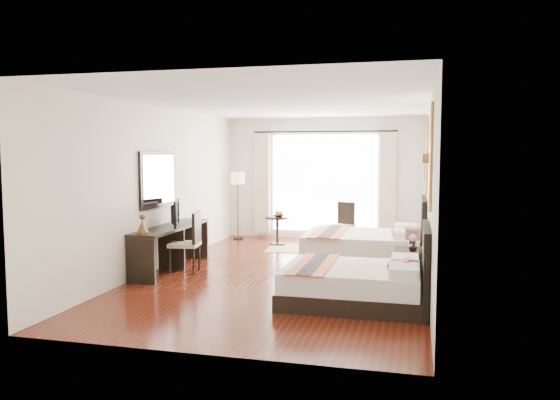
% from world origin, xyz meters
% --- Properties ---
extents(floor, '(4.50, 7.50, 0.01)m').
position_xyz_m(floor, '(0.00, 0.00, -0.01)').
color(floor, '#39140A').
rests_on(floor, ground).
extents(ceiling, '(4.50, 7.50, 0.02)m').
position_xyz_m(ceiling, '(0.00, 0.00, 2.79)').
color(ceiling, white).
rests_on(ceiling, wall_headboard).
extents(wall_headboard, '(0.01, 7.50, 2.80)m').
position_xyz_m(wall_headboard, '(2.25, 0.00, 1.40)').
color(wall_headboard, silver).
rests_on(wall_headboard, floor).
extents(wall_desk, '(0.01, 7.50, 2.80)m').
position_xyz_m(wall_desk, '(-2.25, 0.00, 1.40)').
color(wall_desk, silver).
rests_on(wall_desk, floor).
extents(wall_window, '(4.50, 0.01, 2.80)m').
position_xyz_m(wall_window, '(0.00, 3.75, 1.40)').
color(wall_window, silver).
rests_on(wall_window, floor).
extents(wall_entry, '(4.50, 0.01, 2.80)m').
position_xyz_m(wall_entry, '(0.00, -3.75, 1.40)').
color(wall_entry, silver).
rests_on(wall_entry, floor).
extents(window_glass, '(2.40, 0.02, 2.20)m').
position_xyz_m(window_glass, '(0.00, 3.73, 1.30)').
color(window_glass, white).
rests_on(window_glass, wall_window).
extents(sheer_curtain, '(2.30, 0.02, 2.10)m').
position_xyz_m(sheer_curtain, '(0.00, 3.67, 1.30)').
color(sheer_curtain, white).
rests_on(sheer_curtain, wall_window).
extents(drape_left, '(0.35, 0.14, 2.35)m').
position_xyz_m(drape_left, '(-1.45, 3.63, 1.28)').
color(drape_left, '#B7A78E').
rests_on(drape_left, floor).
extents(drape_right, '(0.35, 0.14, 2.35)m').
position_xyz_m(drape_right, '(1.45, 3.63, 1.28)').
color(drape_right, '#B7A78E').
rests_on(drape_right, floor).
extents(art_panel_near, '(0.03, 0.50, 1.35)m').
position_xyz_m(art_panel_near, '(2.23, -1.51, 1.95)').
color(art_panel_near, brown).
rests_on(art_panel_near, wall_headboard).
extents(art_panel_far, '(0.03, 0.50, 1.35)m').
position_xyz_m(art_panel_far, '(2.23, 1.15, 1.95)').
color(art_panel_far, brown).
rests_on(art_panel_far, wall_headboard).
extents(wall_sconce, '(0.10, 0.14, 0.14)m').
position_xyz_m(wall_sconce, '(2.19, -0.33, 1.92)').
color(wall_sconce, '#4A341A').
rests_on(wall_sconce, wall_headboard).
extents(mirror_frame, '(0.04, 1.25, 0.95)m').
position_xyz_m(mirror_frame, '(-2.22, -0.18, 1.55)').
color(mirror_frame, black).
rests_on(mirror_frame, wall_desk).
extents(mirror_glass, '(0.01, 1.12, 0.82)m').
position_xyz_m(mirror_glass, '(-2.19, -0.18, 1.55)').
color(mirror_glass, white).
rests_on(mirror_glass, mirror_frame).
extents(bed_near, '(1.90, 1.48, 1.07)m').
position_xyz_m(bed_near, '(1.35, -1.51, 0.28)').
color(bed_near, black).
rests_on(bed_near, floor).
extents(bed_far, '(2.14, 1.67, 1.21)m').
position_xyz_m(bed_far, '(1.23, 1.15, 0.31)').
color(bed_far, black).
rests_on(bed_far, floor).
extents(nightstand, '(0.47, 0.58, 0.55)m').
position_xyz_m(nightstand, '(1.99, -0.33, 0.28)').
color(nightstand, black).
rests_on(nightstand, floor).
extents(table_lamp, '(0.23, 0.23, 0.36)m').
position_xyz_m(table_lamp, '(2.02, -0.25, 0.74)').
color(table_lamp, black).
rests_on(table_lamp, nightstand).
extents(vase, '(0.17, 0.17, 0.14)m').
position_xyz_m(vase, '(2.03, -0.47, 0.57)').
color(vase, black).
rests_on(vase, nightstand).
extents(console_desk, '(0.50, 2.20, 0.76)m').
position_xyz_m(console_desk, '(-1.99, -0.18, 0.38)').
color(console_desk, black).
rests_on(console_desk, floor).
extents(television, '(0.37, 0.76, 0.45)m').
position_xyz_m(television, '(-1.97, -0.18, 0.98)').
color(television, black).
rests_on(television, console_desk).
extents(bronze_figurine, '(0.20, 0.20, 0.28)m').
position_xyz_m(bronze_figurine, '(-1.99, -1.18, 0.89)').
color(bronze_figurine, '#4A341A').
rests_on(bronze_figurine, console_desk).
extents(desk_chair, '(0.54, 0.54, 1.02)m').
position_xyz_m(desk_chair, '(-1.67, -0.30, 0.31)').
color(desk_chair, beige).
rests_on(desk_chair, floor).
extents(floor_lamp, '(0.31, 0.31, 1.56)m').
position_xyz_m(floor_lamp, '(-1.93, 3.24, 1.31)').
color(floor_lamp, black).
rests_on(floor_lamp, floor).
extents(side_table, '(0.53, 0.53, 0.61)m').
position_xyz_m(side_table, '(-0.86, 2.75, 0.30)').
color(side_table, black).
rests_on(side_table, floor).
extents(fruit_bowl, '(0.25, 0.25, 0.06)m').
position_xyz_m(fruit_bowl, '(-0.82, 2.73, 0.64)').
color(fruit_bowl, '#412717').
rests_on(fruit_bowl, side_table).
extents(window_chair, '(0.58, 0.58, 0.94)m').
position_xyz_m(window_chair, '(0.54, 2.85, 0.29)').
color(window_chair, beige).
rests_on(window_chair, floor).
extents(jute_rug, '(1.16, 0.84, 0.01)m').
position_xyz_m(jute_rug, '(-0.37, 2.18, 0.01)').
color(jute_rug, tan).
rests_on(jute_rug, floor).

